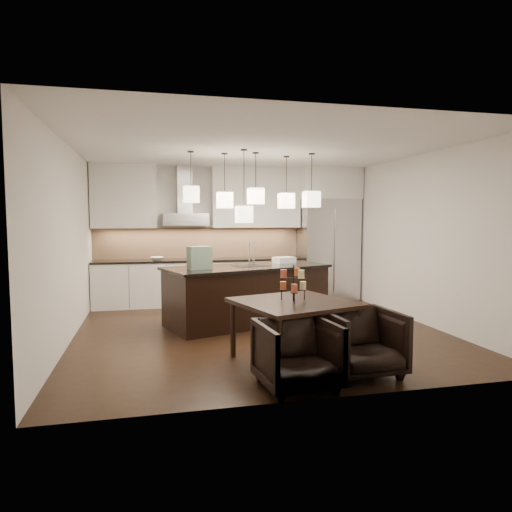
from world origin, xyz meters
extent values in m
cube|color=black|center=(0.00, 0.00, -0.01)|extent=(5.50, 5.50, 0.02)
cube|color=white|center=(0.00, 0.00, 2.81)|extent=(5.50, 5.50, 0.02)
cube|color=silver|center=(0.00, 2.76, 1.40)|extent=(5.50, 0.02, 2.80)
cube|color=silver|center=(0.00, -2.76, 1.40)|extent=(5.50, 0.02, 2.80)
cube|color=silver|center=(-2.76, 0.00, 1.40)|extent=(0.02, 5.50, 2.80)
cube|color=silver|center=(2.76, 0.00, 1.40)|extent=(0.02, 5.50, 2.80)
cube|color=#B7B7BA|center=(2.10, 2.38, 1.07)|extent=(1.20, 0.72, 2.15)
cube|color=silver|center=(2.10, 2.38, 2.47)|extent=(1.26, 0.72, 0.65)
cube|color=silver|center=(-0.62, 2.43, 0.44)|extent=(4.21, 0.62, 0.88)
cube|color=black|center=(-0.62, 2.43, 0.90)|extent=(4.21, 0.66, 0.04)
cube|color=tan|center=(-0.62, 2.73, 1.24)|extent=(4.21, 0.02, 0.63)
cube|color=silver|center=(-2.10, 2.57, 2.17)|extent=(1.25, 0.35, 1.25)
cube|color=silver|center=(0.55, 2.57, 2.17)|extent=(1.85, 0.35, 1.25)
cube|color=#B7B7BA|center=(-0.93, 2.48, 1.72)|extent=(0.90, 0.52, 0.24)
cube|color=#B7B7BA|center=(-0.93, 2.59, 2.32)|extent=(0.30, 0.28, 0.96)
imported|color=silver|center=(-1.49, 2.38, 0.95)|extent=(0.27, 0.27, 0.06)
cube|color=black|center=(-0.07, 0.56, 0.46)|extent=(2.80, 1.78, 0.92)
cube|color=black|center=(-0.07, 0.56, 0.94)|extent=(2.90, 1.89, 0.04)
cube|color=#184D2E|center=(-0.89, 0.25, 1.14)|extent=(0.39, 0.29, 0.35)
cube|color=silver|center=(0.67, 0.90, 1.01)|extent=(0.41, 0.35, 0.10)
cylinder|color=beige|center=(0.18, -1.55, 0.93)|extent=(0.09, 0.09, 0.10)
cylinder|color=#C0572A|center=(-0.06, -1.50, 0.93)|extent=(0.09, 0.09, 0.10)
cylinder|color=#A84730|center=(0.01, -1.73, 0.93)|extent=(0.09, 0.09, 0.10)
cylinder|color=#C0572A|center=(0.12, -1.47, 1.09)|extent=(0.09, 0.09, 0.10)
cylinder|color=#A84730|center=(-0.09, -1.61, 1.09)|extent=(0.09, 0.09, 0.10)
cylinder|color=beige|center=(0.10, -1.71, 1.09)|extent=(0.09, 0.09, 0.10)
imported|color=black|center=(-0.19, -2.44, 0.35)|extent=(0.83, 0.85, 0.71)
imported|color=black|center=(0.65, -2.20, 0.37)|extent=(0.82, 0.84, 0.74)
cube|color=white|center=(-0.98, 0.56, 2.12)|extent=(0.24, 0.24, 0.26)
cube|color=white|center=(-0.42, 0.65, 2.04)|extent=(0.24, 0.24, 0.26)
cube|color=white|center=(0.06, 0.47, 2.10)|extent=(0.24, 0.24, 0.26)
cube|color=white|center=(0.67, 0.77, 2.04)|extent=(0.24, 0.24, 0.26)
cube|color=white|center=(0.97, 0.35, 2.05)|extent=(0.24, 0.24, 0.26)
cube|color=white|center=(-0.19, 0.19, 1.80)|extent=(0.24, 0.24, 0.26)
camera|label=1|loc=(-1.64, -6.78, 1.75)|focal=32.00mm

